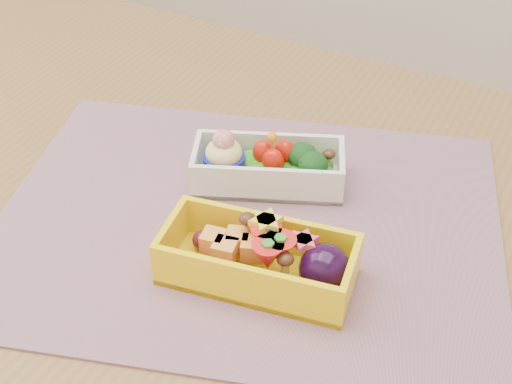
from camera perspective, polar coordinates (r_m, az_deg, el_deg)
The scene contains 4 objects.
table at distance 0.79m, azimuth -2.07°, elevation -8.24°, with size 1.20×0.80×0.75m.
placemat at distance 0.72m, azimuth -0.71°, elevation -2.45°, with size 0.50×0.39×0.00m, color #A57277.
bento_white at distance 0.76m, azimuth 0.92°, elevation 2.07°, with size 0.17×0.13×0.07m.
bento_yellow at distance 0.64m, azimuth 0.49°, elevation -5.34°, with size 0.19×0.11×0.06m.
Camera 1 is at (0.28, -0.46, 1.22)m, focal length 50.12 mm.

